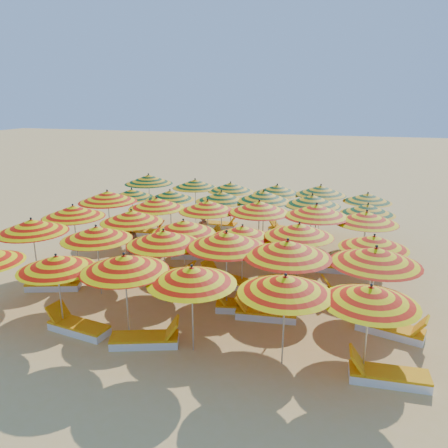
{
  "coord_description": "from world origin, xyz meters",
  "views": [
    {
      "loc": [
        4.39,
        -14.09,
        6.05
      ],
      "look_at": [
        0.0,
        0.5,
        1.6
      ],
      "focal_mm": 35.0,
      "sensor_mm": 36.0,
      "label": 1
    }
  ],
  "objects_px": {
    "umbrella_10": "(287,249)",
    "umbrella_12": "(73,211)",
    "umbrella_26": "(221,197)",
    "lounger_4": "(243,306)",
    "umbrella_6": "(32,226)",
    "umbrella_4": "(285,285)",
    "umbrella_1": "(56,263)",
    "umbrella_25": "(170,195)",
    "lounger_2": "(387,375)",
    "lounger_16": "(234,239)",
    "umbrella_11": "(376,256)",
    "umbrella_35": "(368,198)",
    "lounger_18": "(297,246)",
    "lounger_9": "(225,279)",
    "umbrella_15": "(242,232)",
    "umbrella_16": "(299,230)",
    "lounger_11": "(146,247)",
    "lounger_19": "(141,219)",
    "beachgoer_b": "(134,254)",
    "lounger_13": "(330,267)",
    "umbrella_7": "(96,233)",
    "lounger_7": "(146,269)",
    "umbrella_18": "(108,197)",
    "umbrella_21": "(259,207)",
    "umbrella_33": "(277,189)",
    "umbrella_28": "(312,200)",
    "umbrella_3": "(192,275)",
    "umbrella_8": "(164,238)",
    "lounger_14": "(146,232)",
    "lounger_12": "(192,254)",
    "umbrella_22": "(316,210)",
    "lounger_10": "(348,293)",
    "umbrella_5": "(370,295)",
    "umbrella_19": "(157,203)",
    "umbrella_32": "(231,187)",
    "lounger_3": "(55,284)",
    "lounger_8": "(172,273)",
    "lounger_15": "(182,238)",
    "umbrella_27": "(264,196)",
    "umbrella_31": "(195,184)",
    "lounger_21": "(286,230)",
    "umbrella_9": "(227,240)",
    "lounger_17": "(277,243)",
    "lounger_1": "(146,339)",
    "umbrella_17": "(374,242)",
    "umbrella_20": "(208,206)",
    "umbrella_23": "(366,217)",
    "umbrella_13": "(131,216)",
    "umbrella_24": "(132,193)"
  },
  "relations": [
    {
      "from": "lounger_3",
      "to": "lounger_8",
      "type": "xyz_separation_m",
      "value": [
        3.31,
        1.95,
        0.0
      ]
    },
    {
      "from": "umbrella_28",
      "to": "lounger_11",
      "type": "xyz_separation_m",
      "value": [
        -6.4,
        -1.92,
        -1.96
      ]
    },
    {
      "from": "umbrella_4",
      "to": "lounger_15",
      "type": "height_order",
      "value": "umbrella_4"
    },
    {
      "from": "umbrella_5",
      "to": "umbrella_19",
      "type": "bearing_deg",
      "value": 142.45
    },
    {
      "from": "lounger_10",
      "to": "lounger_19",
      "type": "bearing_deg",
      "value": -50.99
    },
    {
      "from": "umbrella_3",
      "to": "umbrella_8",
      "type": "bearing_deg",
      "value": 127.66
    },
    {
      "from": "umbrella_1",
      "to": "umbrella_15",
      "type": "xyz_separation_m",
      "value": [
        3.97,
        4.04,
        -0.0
      ]
    },
    {
      "from": "lounger_8",
      "to": "lounger_4",
      "type": "bearing_deg",
      "value": -17.93
    },
    {
      "from": "lounger_13",
      "to": "umbrella_7",
      "type": "bearing_deg",
      "value": -154.25
    },
    {
      "from": "lounger_12",
      "to": "umbrella_26",
      "type": "bearing_deg",
      "value": -121.12
    },
    {
      "from": "lounger_13",
      "to": "umbrella_24",
      "type": "bearing_deg",
      "value": 163.0
    },
    {
      "from": "umbrella_6",
      "to": "umbrella_4",
      "type": "bearing_deg",
      "value": -13.21
    },
    {
      "from": "lounger_19",
      "to": "umbrella_6",
      "type": "bearing_deg",
      "value": -72.28
    },
    {
      "from": "umbrella_1",
      "to": "beachgoer_b",
      "type": "bearing_deg",
      "value": 87.74
    },
    {
      "from": "umbrella_15",
      "to": "lounger_8",
      "type": "bearing_deg",
      "value": -179.95
    },
    {
      "from": "umbrella_16",
      "to": "lounger_11",
      "type": "relative_size",
      "value": 1.59
    },
    {
      "from": "umbrella_27",
      "to": "lounger_13",
      "type": "distance_m",
      "value": 4.09
    },
    {
      "from": "umbrella_26",
      "to": "umbrella_27",
      "type": "height_order",
      "value": "umbrella_27"
    },
    {
      "from": "lounger_7",
      "to": "umbrella_11",
      "type": "bearing_deg",
      "value": -178.49
    },
    {
      "from": "lounger_13",
      "to": "lounger_21",
      "type": "xyz_separation_m",
      "value": [
        -2.2,
        4.05,
        0.0
      ]
    },
    {
      "from": "lounger_2",
      "to": "lounger_4",
      "type": "height_order",
      "value": "same"
    },
    {
      "from": "umbrella_32",
      "to": "lounger_3",
      "type": "bearing_deg",
      "value": -113.68
    },
    {
      "from": "umbrella_26",
      "to": "lounger_4",
      "type": "relative_size",
      "value": 1.42
    },
    {
      "from": "umbrella_4",
      "to": "umbrella_26",
      "type": "relative_size",
      "value": 0.9
    },
    {
      "from": "lounger_16",
      "to": "umbrella_11",
      "type": "bearing_deg",
      "value": 129.15
    },
    {
      "from": "umbrella_8",
      "to": "lounger_1",
      "type": "bearing_deg",
      "value": -77.75
    },
    {
      "from": "umbrella_35",
      "to": "lounger_13",
      "type": "distance_m",
      "value": 4.54
    },
    {
      "from": "lounger_4",
      "to": "lounger_18",
      "type": "height_order",
      "value": "same"
    },
    {
      "from": "lounger_2",
      "to": "lounger_14",
      "type": "height_order",
      "value": "same"
    },
    {
      "from": "umbrella_8",
      "to": "umbrella_11",
      "type": "distance_m",
      "value": 5.91
    },
    {
      "from": "umbrella_26",
      "to": "umbrella_21",
      "type": "bearing_deg",
      "value": -41.33
    },
    {
      "from": "umbrella_8",
      "to": "umbrella_9",
      "type": "bearing_deg",
      "value": 1.96
    },
    {
      "from": "umbrella_1",
      "to": "lounger_7",
      "type": "distance_m",
      "value": 4.49
    },
    {
      "from": "umbrella_17",
      "to": "umbrella_20",
      "type": "height_order",
      "value": "umbrella_20"
    },
    {
      "from": "umbrella_35",
      "to": "umbrella_21",
      "type": "bearing_deg",
      "value": -134.91
    },
    {
      "from": "umbrella_13",
      "to": "umbrella_19",
      "type": "distance_m",
      "value": 2.02
    },
    {
      "from": "lounger_19",
      "to": "beachgoer_b",
      "type": "relative_size",
      "value": 1.14
    },
    {
      "from": "umbrella_35",
      "to": "lounger_18",
      "type": "distance_m",
      "value": 3.82
    },
    {
      "from": "umbrella_3",
      "to": "umbrella_25",
      "type": "distance_m",
      "value": 9.04
    },
    {
      "from": "umbrella_33",
      "to": "beachgoer_b",
      "type": "distance_m",
      "value": 7.64
    },
    {
      "from": "lounger_19",
      "to": "umbrella_8",
      "type": "bearing_deg",
      "value": -43.32
    },
    {
      "from": "umbrella_1",
      "to": "umbrella_25",
      "type": "distance_m",
      "value": 8.07
    },
    {
      "from": "lounger_9",
      "to": "umbrella_35",
      "type": "bearing_deg",
      "value": -108.48
    },
    {
      "from": "umbrella_22",
      "to": "beachgoer_b",
      "type": "relative_size",
      "value": 1.78
    },
    {
      "from": "umbrella_4",
      "to": "lounger_12",
      "type": "xyz_separation_m",
      "value": [
        -4.55,
        6.04,
        -1.87
      ]
    },
    {
      "from": "umbrella_31",
      "to": "umbrella_35",
      "type": "height_order",
      "value": "umbrella_31"
    },
    {
      "from": "umbrella_10",
      "to": "umbrella_12",
      "type": "height_order",
      "value": "umbrella_10"
    },
    {
      "from": "umbrella_18",
      "to": "umbrella_21",
      "type": "bearing_deg",
      "value": 1.75
    },
    {
      "from": "umbrella_25",
      "to": "lounger_17",
      "type": "bearing_deg",
      "value": 3.93
    },
    {
      "from": "umbrella_23",
      "to": "lounger_15",
      "type": "relative_size",
      "value": 1.45
    }
  ]
}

